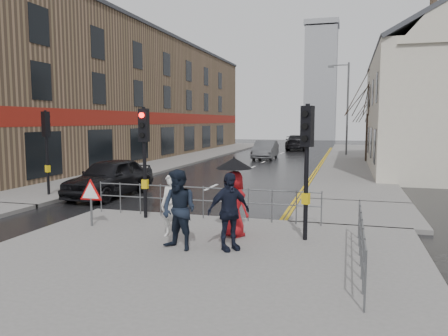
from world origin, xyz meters
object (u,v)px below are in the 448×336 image
Objects in this scene: pedestrian_a at (171,206)px; pedestrian_d at (229,211)px; car_mid at (265,150)px; pedestrian_with_umbrella at (234,194)px; pedestrian_b at (179,210)px; car_parked at (110,177)px.

pedestrian_d is at bearing -12.80° from pedestrian_a.
car_mid is at bearing 55.42° from pedestrian_d.
pedestrian_with_umbrella is 0.44× the size of car_mid.
pedestrian_b is at bearing 151.26° from pedestrian_d.
pedestrian_with_umbrella is 0.44× the size of car_parked.
pedestrian_a is at bearing 140.48° from pedestrian_b.
pedestrian_a is 7.65m from car_parked.
pedestrian_a reaches higher than car_parked.
car_parked is 19.62m from car_mid.
pedestrian_a is 0.35× the size of car_mid.
pedestrian_with_umbrella is 1.25m from pedestrian_d.
pedestrian_d reaches higher than car_mid.
pedestrian_b is 1.78m from pedestrian_with_umbrella.
car_mid is at bearing 98.72° from pedestrian_with_umbrella.
car_parked is at bearing -99.70° from car_mid.
pedestrian_b is at bearing -121.23° from pedestrian_with_umbrella.
pedestrian_d is at bearing -38.72° from car_parked.
pedestrian_d is (0.20, -1.22, -0.21)m from pedestrian_with_umbrella.
pedestrian_d is at bearing 33.33° from pedestrian_b.
pedestrian_b is 0.40× the size of car_parked.
car_parked is (-5.75, 6.65, -0.28)m from pedestrian_b.
pedestrian_b is 1.03× the size of pedestrian_d.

